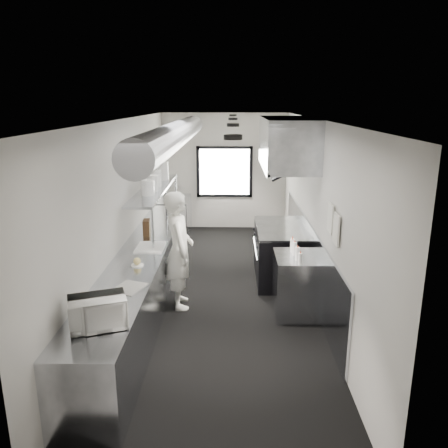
{
  "coord_description": "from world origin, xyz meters",
  "views": [
    {
      "loc": [
        0.2,
        -6.84,
        3.07
      ],
      "look_at": [
        0.07,
        -0.2,
        1.24
      ],
      "focal_mm": 35.94,
      "sensor_mm": 36.0,
      "label": 1
    }
  ],
  "objects_px": {
    "far_work_table": "(174,218)",
    "plate_stack_b": "(152,183)",
    "squeeze_bottle_e": "(292,243)",
    "squeeze_bottle_d": "(292,246)",
    "range": "(280,253)",
    "knife_block": "(147,227)",
    "plate_stack_d": "(163,171)",
    "microwave": "(98,312)",
    "bottle_station": "(297,285)",
    "plate_stack_c": "(155,178)",
    "cutting_board": "(150,247)",
    "line_cook": "(179,250)",
    "pass_shelf": "(155,190)",
    "squeeze_bottle_c": "(294,249)",
    "deli_tub_a": "(89,304)",
    "exhaust_hood": "(287,143)",
    "squeeze_bottle_b": "(297,254)",
    "plate_stack_a": "(148,188)",
    "deli_tub_b": "(86,312)",
    "squeeze_bottle_a": "(300,259)",
    "small_plate": "(137,265)",
    "prep_counter": "(144,279)"
  },
  "relations": [
    {
      "from": "far_work_table",
      "to": "plate_stack_b",
      "type": "height_order",
      "value": "plate_stack_b"
    },
    {
      "from": "squeeze_bottle_e",
      "to": "squeeze_bottle_d",
      "type": "bearing_deg",
      "value": -97.77
    },
    {
      "from": "range",
      "to": "knife_block",
      "type": "bearing_deg",
      "value": -170.31
    },
    {
      "from": "range",
      "to": "plate_stack_d",
      "type": "distance_m",
      "value": 2.8
    },
    {
      "from": "microwave",
      "to": "range",
      "type": "bearing_deg",
      "value": 38.04
    },
    {
      "from": "bottle_station",
      "to": "plate_stack_c",
      "type": "height_order",
      "value": "plate_stack_c"
    },
    {
      "from": "range",
      "to": "cutting_board",
      "type": "bearing_deg",
      "value": -153.17
    },
    {
      "from": "microwave",
      "to": "knife_block",
      "type": "height_order",
      "value": "microwave"
    },
    {
      "from": "microwave",
      "to": "squeeze_bottle_d",
      "type": "xyz_separation_m",
      "value": [
        2.22,
        2.31,
        -0.06
      ]
    },
    {
      "from": "line_cook",
      "to": "plate_stack_b",
      "type": "xyz_separation_m",
      "value": [
        -0.58,
        1.16,
        0.81
      ]
    },
    {
      "from": "bottle_station",
      "to": "squeeze_bottle_d",
      "type": "xyz_separation_m",
      "value": [
        -0.06,
        0.18,
        0.55
      ]
    },
    {
      "from": "bottle_station",
      "to": "plate_stack_b",
      "type": "relative_size",
      "value": 3.2
    },
    {
      "from": "pass_shelf",
      "to": "squeeze_bottle_c",
      "type": "bearing_deg",
      "value": -35.95
    },
    {
      "from": "plate_stack_c",
      "to": "squeeze_bottle_c",
      "type": "bearing_deg",
      "value": -37.85
    },
    {
      "from": "far_work_table",
      "to": "plate_stack_c",
      "type": "height_order",
      "value": "plate_stack_c"
    },
    {
      "from": "deli_tub_a",
      "to": "cutting_board",
      "type": "relative_size",
      "value": 0.25
    },
    {
      "from": "cutting_board",
      "to": "plate_stack_b",
      "type": "xyz_separation_m",
      "value": [
        -0.12,
        1.06,
        0.8
      ]
    },
    {
      "from": "squeeze_bottle_d",
      "to": "squeeze_bottle_e",
      "type": "bearing_deg",
      "value": 82.23
    },
    {
      "from": "squeeze_bottle_c",
      "to": "plate_stack_b",
      "type": "bearing_deg",
      "value": 149.13
    },
    {
      "from": "line_cook",
      "to": "exhaust_hood",
      "type": "bearing_deg",
      "value": -67.29
    },
    {
      "from": "plate_stack_c",
      "to": "squeeze_bottle_b",
      "type": "relative_size",
      "value": 1.63
    },
    {
      "from": "plate_stack_a",
      "to": "deli_tub_b",
      "type": "bearing_deg",
      "value": -92.4
    },
    {
      "from": "range",
      "to": "plate_stack_a",
      "type": "xyz_separation_m",
      "value": [
        -2.23,
        -0.35,
        1.23
      ]
    },
    {
      "from": "plate_stack_c",
      "to": "plate_stack_d",
      "type": "bearing_deg",
      "value": 88.15
    },
    {
      "from": "squeeze_bottle_a",
      "to": "squeeze_bottle_e",
      "type": "distance_m",
      "value": 0.69
    },
    {
      "from": "microwave",
      "to": "small_plate",
      "type": "relative_size",
      "value": 2.92
    },
    {
      "from": "cutting_board",
      "to": "knife_block",
      "type": "height_order",
      "value": "knife_block"
    },
    {
      "from": "knife_block",
      "to": "squeeze_bottle_d",
      "type": "distance_m",
      "value": 2.47
    },
    {
      "from": "squeeze_bottle_a",
      "to": "small_plate",
      "type": "bearing_deg",
      "value": -177.74
    },
    {
      "from": "microwave",
      "to": "knife_block",
      "type": "distance_m",
      "value": 3.15
    },
    {
      "from": "far_work_table",
      "to": "plate_stack_d",
      "type": "distance_m",
      "value": 1.88
    },
    {
      "from": "pass_shelf",
      "to": "bottle_station",
      "type": "relative_size",
      "value": 3.33
    },
    {
      "from": "range",
      "to": "squeeze_bottle_b",
      "type": "xyz_separation_m",
      "value": [
        0.08,
        -1.57,
        0.53
      ]
    },
    {
      "from": "deli_tub_b",
      "to": "squeeze_bottle_b",
      "type": "distance_m",
      "value": 3.01
    },
    {
      "from": "squeeze_bottle_e",
      "to": "squeeze_bottle_a",
      "type": "bearing_deg",
      "value": -88.45
    },
    {
      "from": "plate_stack_a",
      "to": "squeeze_bottle_d",
      "type": "xyz_separation_m",
      "value": [
        2.28,
        -0.87,
        -0.7
      ]
    },
    {
      "from": "plate_stack_b",
      "to": "squeeze_bottle_e",
      "type": "xyz_separation_m",
      "value": [
        2.29,
        -1.06,
        -0.73
      ]
    },
    {
      "from": "microwave",
      "to": "squeeze_bottle_e",
      "type": "distance_m",
      "value": 3.33
    },
    {
      "from": "squeeze_bottle_e",
      "to": "range",
      "type": "bearing_deg",
      "value": 93.84
    },
    {
      "from": "microwave",
      "to": "squeeze_bottle_b",
      "type": "height_order",
      "value": "microwave"
    },
    {
      "from": "bottle_station",
      "to": "far_work_table",
      "type": "height_order",
      "value": "same"
    },
    {
      "from": "bottle_station",
      "to": "plate_stack_c",
      "type": "xyz_separation_m",
      "value": [
        -2.34,
        1.82,
        1.27
      ]
    },
    {
      "from": "deli_tub_b",
      "to": "line_cook",
      "type": "bearing_deg",
      "value": 71.88
    },
    {
      "from": "microwave",
      "to": "small_plate",
      "type": "distance_m",
      "value": 1.7
    },
    {
      "from": "squeeze_bottle_d",
      "to": "prep_counter",
      "type": "bearing_deg",
      "value": 179.45
    },
    {
      "from": "far_work_table",
      "to": "deli_tub_a",
      "type": "height_order",
      "value": "deli_tub_a"
    },
    {
      "from": "pass_shelf",
      "to": "line_cook",
      "type": "height_order",
      "value": "line_cook"
    },
    {
      "from": "plate_stack_b",
      "to": "line_cook",
      "type": "bearing_deg",
      "value": -63.57
    },
    {
      "from": "knife_block",
      "to": "squeeze_bottle_e",
      "type": "distance_m",
      "value": 2.44
    },
    {
      "from": "range",
      "to": "squeeze_bottle_a",
      "type": "xyz_separation_m",
      "value": [
        0.09,
        -1.75,
        0.51
      ]
    }
  ]
}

